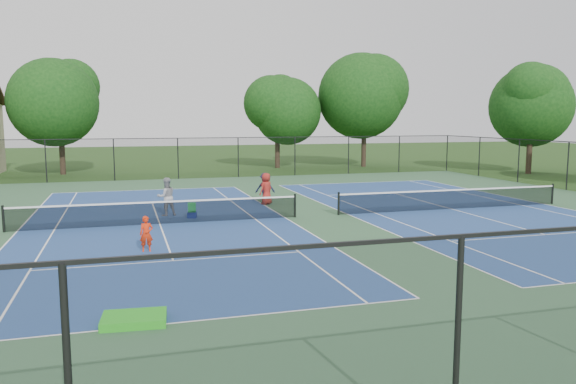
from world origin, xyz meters
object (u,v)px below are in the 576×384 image
object	(u,v)px
tree_back_a	(59,98)
bystander_b	(265,188)
tree_side_e	(532,101)
instructor	(166,197)
ball_crate	(192,215)
tree_back_d	(365,92)
bystander_c	(266,189)
ball_hopper	(192,207)
tree_back_c	(277,107)
child_player	(146,234)

from	to	relation	value
tree_back_a	bystander_b	size ratio (longest dim) A/B	5.79
tree_side_e	instructor	xyz separation A→B (m)	(-29.55, -11.95, -4.93)
tree_back_a	bystander_b	xyz separation A→B (m)	(11.76, -19.25, -5.25)
instructor	ball_crate	world-z (taller)	instructor
tree_back_d	bystander_c	world-z (taller)	tree_back_d
ball_crate	ball_hopper	bearing A→B (deg)	0.00
tree_back_a	ball_crate	distance (m)	24.77
tree_back_a	bystander_c	distance (m)	23.67
tree_side_e	tree_back_c	bearing A→B (deg)	148.57
child_player	instructor	world-z (taller)	instructor
tree_back_a	tree_back_d	xyz separation A→B (m)	(26.00, 0.00, 0.79)
tree_back_d	child_player	size ratio (longest dim) A/B	8.62
tree_side_e	bystander_c	size ratio (longest dim) A/B	5.42
tree_side_e	ball_crate	bearing A→B (deg)	-155.72
tree_back_a	ball_hopper	xyz separation A→B (m)	(7.49, -22.86, -5.56)
tree_back_d	ball_crate	distance (m)	30.17
tree_back_a	bystander_c	bearing A→B (deg)	-59.67
instructor	ball_hopper	world-z (taller)	instructor
tree_back_c	child_player	bearing A→B (deg)	-113.08
tree_back_a	tree_side_e	bearing A→B (deg)	-15.52
tree_back_c	ball_crate	world-z (taller)	tree_back_c
tree_back_a	instructor	distance (m)	23.45
tree_back_a	tree_side_e	xyz separation A→B (m)	(36.00, -10.00, -0.23)
tree_back_d	instructor	world-z (taller)	tree_back_d
tree_back_c	ball_hopper	world-z (taller)	tree_back_c
tree_back_d	ball_crate	world-z (taller)	tree_back_d
tree_back_c	instructor	size ratio (longest dim) A/B	4.78
tree_back_d	tree_back_c	bearing A→B (deg)	172.87
tree_side_e	bystander_c	xyz separation A→B (m)	(-24.34, -9.92, -4.99)
tree_back_a	ball_crate	bearing A→B (deg)	-71.87
instructor	ball_hopper	xyz separation A→B (m)	(1.04, -0.91, -0.40)
child_player	ball_hopper	distance (m)	6.41
bystander_c	ball_crate	bearing A→B (deg)	0.41
bystander_c	ball_hopper	bearing A→B (deg)	0.41
tree_side_e	instructor	size ratio (longest dim) A/B	5.05
bystander_b	instructor	bearing A→B (deg)	40.06
tree_back_c	bystander_b	distance (m)	21.71
tree_back_a	tree_back_c	bearing A→B (deg)	3.18
ball_crate	tree_back_a	bearing A→B (deg)	108.13
child_player	instructor	bearing A→B (deg)	82.57
tree_back_a	instructor	bearing A→B (deg)	-73.63
tree_back_d	tree_side_e	bearing A→B (deg)	-45.00
bystander_b	ball_crate	xyz separation A→B (m)	(-4.28, -3.61, -0.65)
child_player	bystander_c	size ratio (longest dim) A/B	0.73
tree_back_a	tree_side_e	distance (m)	37.36
bystander_b	bystander_c	bearing A→B (deg)	94.14
tree_back_a	bystander_b	world-z (taller)	tree_back_a
tree_back_d	instructor	size ratio (longest dim) A/B	5.90
ball_hopper	bystander_c	bearing A→B (deg)	35.18
ball_crate	ball_hopper	size ratio (longest dim) A/B	0.93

